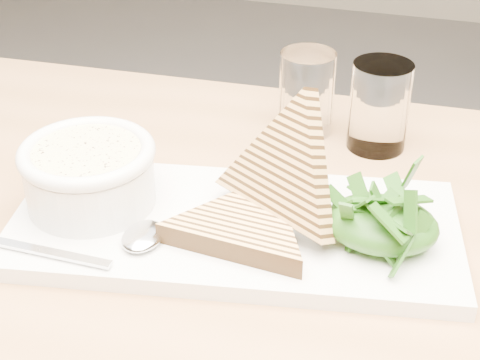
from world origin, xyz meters
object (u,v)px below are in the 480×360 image
(soup_bowl, at_px, (90,181))
(glass_near, at_px, (307,93))
(glass_far, at_px, (379,106))
(table_top, at_px, (227,289))
(platter, at_px, (234,228))

(soup_bowl, height_order, glass_near, glass_near)
(soup_bowl, distance_m, glass_near, 0.28)
(glass_near, relative_size, glass_far, 0.97)
(table_top, relative_size, platter, 2.75)
(soup_bowl, relative_size, glass_far, 1.22)
(soup_bowl, height_order, glass_far, glass_far)
(glass_far, bearing_deg, platter, -116.55)
(table_top, height_order, soup_bowl, soup_bowl)
(glass_near, distance_m, glass_far, 0.09)
(soup_bowl, bearing_deg, glass_near, 55.37)
(soup_bowl, distance_m, glass_far, 0.33)
(table_top, height_order, glass_far, glass_far)
(soup_bowl, bearing_deg, table_top, -16.64)
(platter, xyz_separation_m, glass_near, (0.02, 0.22, 0.04))
(soup_bowl, bearing_deg, platter, 3.31)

